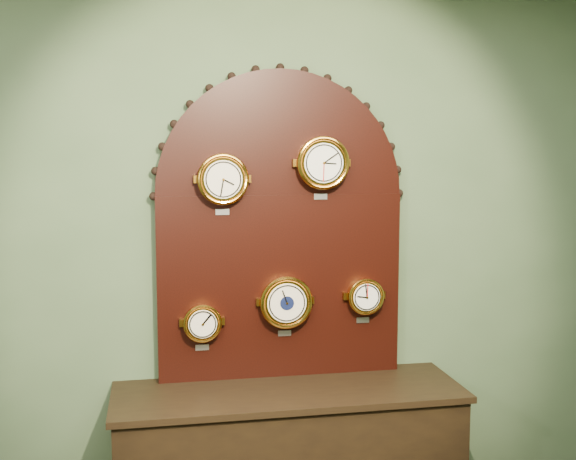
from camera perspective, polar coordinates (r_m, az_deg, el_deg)
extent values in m
plane|color=#4B6444|center=(3.55, -0.76, -2.43)|extent=(4.00, 0.00, 4.00)
cube|color=black|center=(3.52, -0.61, -4.49)|extent=(1.20, 0.06, 0.90)
cylinder|color=black|center=(3.46, -0.62, 2.84)|extent=(1.20, 0.06, 1.20)
cylinder|color=gold|center=(3.36, -5.26, 4.08)|extent=(0.22, 0.08, 0.22)
torus|color=gold|center=(3.33, -5.20, 4.05)|extent=(0.24, 0.02, 0.24)
cylinder|color=#F1E5CC|center=(3.32, -5.19, 4.05)|extent=(0.18, 0.01, 0.18)
cube|color=silver|center=(3.40, -5.27, 1.45)|extent=(0.07, 0.01, 0.03)
cylinder|color=gold|center=(3.44, 2.73, 5.39)|extent=(0.24, 0.08, 0.24)
torus|color=gold|center=(3.41, 2.86, 5.37)|extent=(0.26, 0.02, 0.26)
cylinder|color=white|center=(3.40, 2.88, 5.37)|extent=(0.19, 0.01, 0.19)
cube|color=silver|center=(3.47, 2.62, 2.69)|extent=(0.07, 0.01, 0.03)
cylinder|color=gold|center=(3.45, -6.88, -7.33)|extent=(0.17, 0.08, 0.17)
torus|color=gold|center=(3.42, -6.84, -7.46)|extent=(0.18, 0.02, 0.18)
cylinder|color=#F1E5CC|center=(3.41, -6.83, -7.49)|extent=(0.14, 0.01, 0.14)
cube|color=silver|center=(3.51, -6.87, -9.30)|extent=(0.06, 0.01, 0.03)
cylinder|color=gold|center=(3.48, -0.21, -5.73)|extent=(0.24, 0.08, 0.24)
torus|color=gold|center=(3.45, -0.11, -5.84)|extent=(0.26, 0.02, 0.26)
cylinder|color=#F1E5CC|center=(3.44, -0.08, -5.86)|extent=(0.19, 0.01, 0.19)
cube|color=silver|center=(3.54, -0.28, -8.25)|extent=(0.07, 0.01, 0.03)
cylinder|color=#0C1338|center=(3.44, -0.08, -5.87)|extent=(0.07, 0.00, 0.07)
cylinder|color=gold|center=(3.57, 6.13, -5.24)|extent=(0.17, 0.08, 0.17)
torus|color=gold|center=(3.54, 6.28, -5.35)|extent=(0.18, 0.02, 0.18)
cylinder|color=white|center=(3.54, 6.32, -5.37)|extent=(0.14, 0.01, 0.14)
cube|color=silver|center=(3.62, 6.00, -7.17)|extent=(0.06, 0.01, 0.03)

